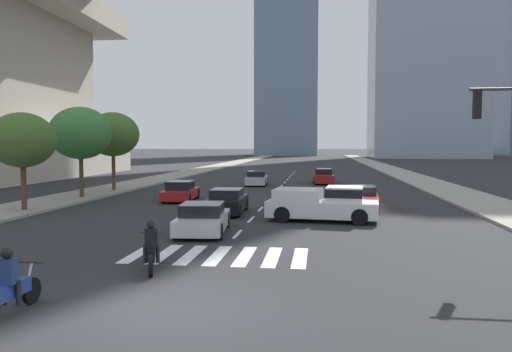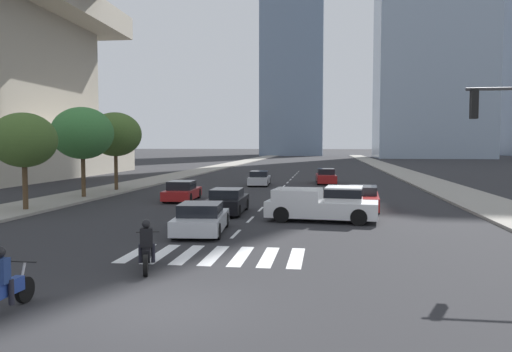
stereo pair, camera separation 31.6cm
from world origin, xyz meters
TOP-DOWN VIEW (x-y plane):
  - ground_plane at (0.00, 0.00)m, footprint 800.00×800.00m
  - sidewalk_east at (13.29, 30.00)m, footprint 4.00×260.00m
  - sidewalk_west at (-13.29, 30.00)m, footprint 4.00×260.00m
  - crosswalk_near at (0.00, 5.48)m, footprint 5.85×2.99m
  - lane_divider_center at (0.00, 33.48)m, footprint 0.14×50.00m
  - motorcycle_lead at (-1.55, 3.40)m, footprint 0.95×2.12m
  - motorcycle_third at (-3.27, -0.71)m, footprint 0.70×2.07m
  - pickup_truck at (3.71, 13.42)m, footprint 5.41×2.63m
  - sedan_black_0 at (-1.54, 15.50)m, footprint 1.88×4.38m
  - sedan_silver_1 at (-1.46, 9.52)m, footprint 2.23×4.40m
  - sedan_silver_2 at (-2.25, 33.80)m, footprint 1.93×4.56m
  - sedan_red_3 at (5.68, 18.04)m, footprint 2.11×4.91m
  - sedan_red_4 at (3.66, 36.84)m, footprint 1.98×4.88m
  - sedan_red_5 at (-5.63, 21.04)m, footprint 2.01×4.45m
  - street_tree_nearest at (-12.49, 14.55)m, footprint 3.47×3.47m
  - street_tree_second at (-12.49, 21.14)m, footprint 4.09×4.09m
  - street_tree_third at (-12.49, 26.44)m, footprint 3.99×3.99m
  - office_tower_left_skyline at (-7.62, 164.97)m, footprint 20.35×28.82m

SIDE VIEW (x-z plane):
  - ground_plane at x=0.00m, z-range 0.00..0.00m
  - lane_divider_center at x=0.00m, z-range 0.00..0.01m
  - crosswalk_near at x=0.00m, z-range 0.00..0.01m
  - sidewalk_east at x=13.29m, z-range 0.00..0.15m
  - sidewalk_west at x=-13.29m, z-range 0.00..0.15m
  - sedan_silver_1 at x=-1.46m, z-range -0.05..1.21m
  - motorcycle_lead at x=-1.55m, z-range -0.16..1.33m
  - motorcycle_third at x=-3.27m, z-range -0.16..1.33m
  - sedan_red_5 at x=-5.63m, z-range -0.06..1.24m
  - sedan_silver_2 at x=-2.25m, z-range -0.05..1.24m
  - sedan_red_3 at x=5.68m, z-range -0.04..1.26m
  - sedan_black_0 at x=-1.54m, z-range -0.05..1.28m
  - sedan_red_4 at x=3.66m, z-range -0.06..1.33m
  - pickup_truck at x=3.71m, z-range -0.02..1.65m
  - street_tree_nearest at x=-12.49m, z-range 1.27..6.49m
  - street_tree_second at x=-12.49m, z-range 1.40..7.40m
  - street_tree_third at x=-12.49m, z-range 1.43..7.41m
  - office_tower_left_skyline at x=-7.62m, z-range -6.41..111.65m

